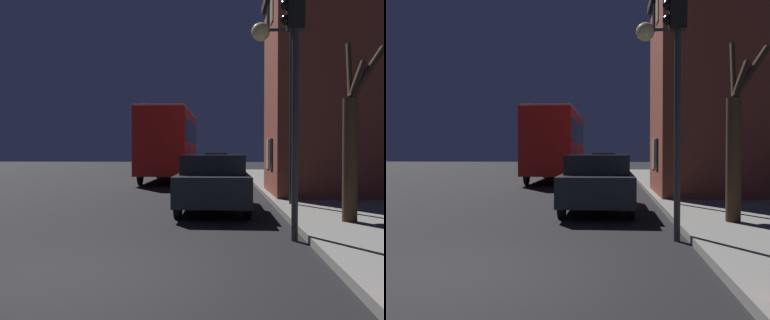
{
  "view_description": "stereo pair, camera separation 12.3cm",
  "coord_description": "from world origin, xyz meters",
  "views": [
    {
      "loc": [
        1.74,
        -5.44,
        1.67
      ],
      "look_at": [
        0.46,
        12.97,
        1.28
      ],
      "focal_mm": 40.0,
      "sensor_mm": 36.0,
      "label": 1
    },
    {
      "loc": [
        1.86,
        -5.43,
        1.67
      ],
      "look_at": [
        0.46,
        12.97,
        1.28
      ],
      "focal_mm": 40.0,
      "sensor_mm": 36.0,
      "label": 2
    }
  ],
  "objects": [
    {
      "name": "ground_plane",
      "position": [
        0.0,
        0.0,
        0.0
      ],
      "size": [
        120.0,
        120.0,
        0.0
      ],
      "primitive_type": "plane",
      "color": "black"
    },
    {
      "name": "brick_building",
      "position": [
        5.19,
        10.26,
        3.89
      ],
      "size": [
        3.65,
        4.46,
        7.44
      ],
      "color": "brown",
      "rests_on": "sidewalk"
    },
    {
      "name": "streetlamp",
      "position": [
        3.21,
        6.99,
        4.16
      ],
      "size": [
        1.24,
        0.53,
        5.2
      ],
      "color": "#28282B",
      "rests_on": "sidewalk"
    },
    {
      "name": "traffic_light",
      "position": [
        3.06,
        2.54,
        3.41
      ],
      "size": [
        0.43,
        0.24,
        4.79
      ],
      "color": "#28282B",
      "rests_on": "ground"
    },
    {
      "name": "bare_tree",
      "position": [
        4.56,
        4.01,
        1.91
      ],
      "size": [
        1.1,
        0.96,
        4.01
      ],
      "color": "#382819",
      "rests_on": "sidewalk"
    },
    {
      "name": "bus",
      "position": [
        -1.16,
        18.47,
        2.29
      ],
      "size": [
        2.47,
        9.07,
        3.87
      ],
      "color": "red",
      "rests_on": "ground"
    },
    {
      "name": "car_near_lane",
      "position": [
        1.51,
        6.54,
        0.81
      ],
      "size": [
        1.89,
        4.63,
        1.56
      ],
      "color": "black",
      "rests_on": "ground"
    },
    {
      "name": "car_mid_lane",
      "position": [
        1.48,
        16.54,
        0.76
      ],
      "size": [
        1.78,
        4.39,
        1.47
      ],
      "color": "beige",
      "rests_on": "ground"
    },
    {
      "name": "car_far_lane",
      "position": [
        1.37,
        26.17,
        0.79
      ],
      "size": [
        1.84,
        4.32,
        1.54
      ],
      "color": "#B21E19",
      "rests_on": "ground"
    }
  ]
}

